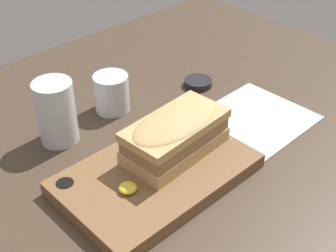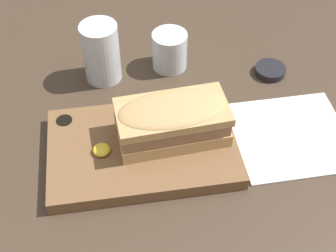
% 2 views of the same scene
% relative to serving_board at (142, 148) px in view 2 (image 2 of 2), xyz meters
% --- Properties ---
extents(dining_table, '(1.48, 1.19, 0.02)m').
position_rel_serving_board_xyz_m(dining_table, '(-0.02, -0.03, -0.02)').
color(dining_table, '#423326').
rests_on(dining_table, ground).
extents(serving_board, '(0.32, 0.21, 0.03)m').
position_rel_serving_board_xyz_m(serving_board, '(0.00, 0.00, 0.00)').
color(serving_board, brown).
rests_on(serving_board, dining_table).
extents(sandwich, '(0.19, 0.11, 0.08)m').
position_rel_serving_board_xyz_m(sandwich, '(0.05, 0.01, 0.05)').
color(sandwich, tan).
rests_on(sandwich, serving_board).
extents(mustard_dollop, '(0.03, 0.03, 0.01)m').
position_rel_serving_board_xyz_m(mustard_dollop, '(-0.07, -0.01, 0.02)').
color(mustard_dollop, yellow).
rests_on(mustard_dollop, serving_board).
extents(water_glass, '(0.07, 0.07, 0.12)m').
position_rel_serving_board_xyz_m(water_glass, '(-0.05, 0.21, 0.04)').
color(water_glass, silver).
rests_on(water_glass, dining_table).
extents(wine_glass, '(0.07, 0.07, 0.08)m').
position_rel_serving_board_xyz_m(wine_glass, '(0.08, 0.22, 0.02)').
color(wine_glass, silver).
rests_on(wine_glass, dining_table).
extents(napkin, '(0.20, 0.19, 0.00)m').
position_rel_serving_board_xyz_m(napkin, '(0.27, -0.00, -0.01)').
color(napkin, white).
rests_on(napkin, dining_table).
extents(condiment_dish, '(0.06, 0.06, 0.01)m').
position_rel_serving_board_xyz_m(condiment_dish, '(0.28, 0.17, -0.01)').
color(condiment_dish, black).
rests_on(condiment_dish, dining_table).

